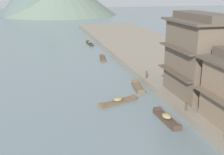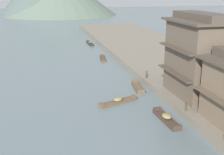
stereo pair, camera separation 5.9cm
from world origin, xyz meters
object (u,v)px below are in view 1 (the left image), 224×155
(boat_moored_nearest, at_px, (167,118))
(mooring_post_dock_mid, at_px, (186,107))
(boat_moored_third, at_px, (138,87))
(mooring_post_dock_far, at_px, (146,75))
(house_waterfront_tall, at_px, (198,56))
(boat_midriver_drifting, at_px, (90,43))
(boat_moored_second, at_px, (118,101))
(boat_moored_far, at_px, (103,58))

(boat_moored_nearest, distance_m, mooring_post_dock_mid, 2.24)
(boat_moored_third, relative_size, mooring_post_dock_mid, 5.31)
(boat_moored_third, bearing_deg, boat_moored_nearest, -92.53)
(boat_moored_nearest, distance_m, mooring_post_dock_far, 11.08)
(house_waterfront_tall, distance_m, mooring_post_dock_mid, 6.24)
(mooring_post_dock_mid, height_order, mooring_post_dock_far, mooring_post_dock_far)
(mooring_post_dock_far, bearing_deg, boat_moored_nearest, -100.64)
(boat_moored_third, bearing_deg, house_waterfront_tall, -48.94)
(boat_midriver_drifting, xyz_separation_m, house_waterfront_tall, (5.41, -36.71, 4.84))
(mooring_post_dock_far, bearing_deg, boat_midriver_drifting, 94.48)
(boat_moored_second, height_order, boat_midriver_drifting, boat_midriver_drifting)
(house_waterfront_tall, xyz_separation_m, mooring_post_dock_far, (-3.07, 6.87, -3.80))
(mooring_post_dock_mid, xyz_separation_m, mooring_post_dock_far, (0.00, 10.64, 0.10))
(boat_moored_third, xyz_separation_m, house_waterfront_tall, (4.70, -5.39, 4.90))
(boat_moored_far, height_order, house_waterfront_tall, house_waterfront_tall)
(boat_moored_second, bearing_deg, mooring_post_dock_far, 46.41)
(boat_moored_nearest, xyz_separation_m, boat_moored_far, (-0.51, 25.89, -0.14))
(boat_moored_second, bearing_deg, house_waterfront_tall, -9.23)
(boat_moored_nearest, distance_m, house_waterfront_tall, 8.07)
(boat_midriver_drifting, xyz_separation_m, mooring_post_dock_mid, (2.34, -40.48, 0.94))
(boat_moored_nearest, bearing_deg, boat_moored_second, 121.05)
(boat_moored_third, distance_m, house_waterfront_tall, 8.67)
(boat_midriver_drifting, xyz_separation_m, mooring_post_dock_far, (2.34, -29.84, 1.04))
(boat_moored_third, xyz_separation_m, mooring_post_dock_far, (1.62, 1.48, 1.09))
(boat_midriver_drifting, height_order, mooring_post_dock_far, mooring_post_dock_far)
(boat_moored_nearest, bearing_deg, boat_moored_far, 91.14)
(boat_moored_third, bearing_deg, boat_moored_far, 93.22)
(boat_moored_nearest, relative_size, house_waterfront_tall, 0.50)
(boat_moored_nearest, relative_size, boat_midriver_drifting, 0.87)
(mooring_post_dock_far, bearing_deg, boat_moored_third, -137.75)
(boat_midriver_drifting, bearing_deg, mooring_post_dock_mid, -86.70)
(boat_moored_nearest, height_order, mooring_post_dock_mid, mooring_post_dock_mid)
(boat_moored_third, height_order, mooring_post_dock_far, mooring_post_dock_far)
(boat_moored_second, xyz_separation_m, house_waterfront_tall, (8.32, -1.35, 4.86))
(boat_moored_far, bearing_deg, mooring_post_dock_far, -80.37)
(boat_moored_far, bearing_deg, boat_moored_third, -86.78)
(boat_moored_nearest, height_order, boat_moored_third, boat_moored_nearest)
(boat_moored_far, bearing_deg, boat_moored_second, -97.48)
(house_waterfront_tall, bearing_deg, boat_moored_third, 131.06)
(boat_midriver_drifting, relative_size, mooring_post_dock_mid, 6.42)
(boat_moored_nearest, bearing_deg, mooring_post_dock_mid, 5.83)
(boat_midriver_drifting, bearing_deg, boat_moored_far, -90.83)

